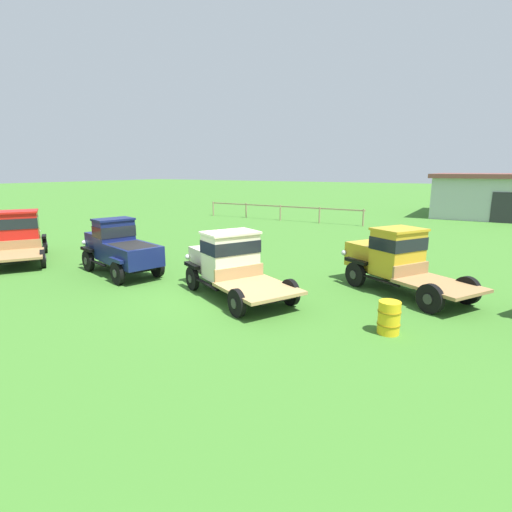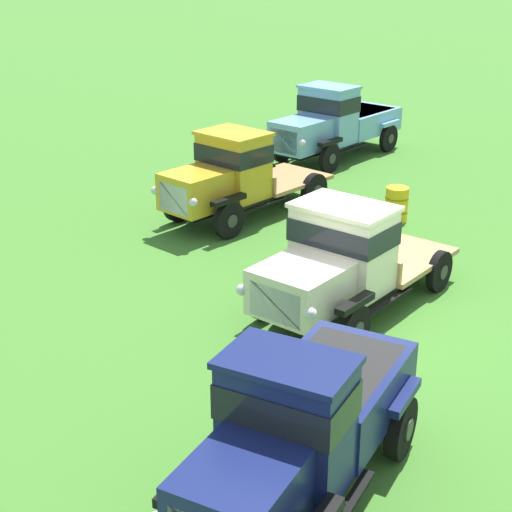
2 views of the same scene
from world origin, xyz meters
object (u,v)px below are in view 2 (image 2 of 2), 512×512
object	(u,v)px
vintage_truck_far_side	(230,175)
oil_drum_beside_row	(397,204)
vintage_truck_second_in_line	(300,428)
vintage_truck_midrow_center	(338,261)
vintage_truck_back_of_row	(334,122)

from	to	relation	value
vintage_truck_far_side	oil_drum_beside_row	size ratio (longest dim) A/B	5.91
vintage_truck_second_in_line	vintage_truck_midrow_center	distance (m)	5.27
vintage_truck_second_in_line	vintage_truck_back_of_row	xyz separation A→B (m)	(16.44, 1.56, 0.06)
vintage_truck_second_in_line	vintage_truck_far_side	distance (m)	10.57
vintage_truck_second_in_line	vintage_truck_far_side	xyz separation A→B (m)	(10.03, 3.33, 0.06)
vintage_truck_midrow_center	oil_drum_beside_row	bearing A→B (deg)	-8.48
vintage_truck_second_in_line	vintage_truck_back_of_row	size ratio (longest dim) A/B	0.87
oil_drum_beside_row	vintage_truck_second_in_line	bearing A→B (deg)	176.39
vintage_truck_midrow_center	vintage_truck_far_side	size ratio (longest dim) A/B	1.03
vintage_truck_far_side	oil_drum_beside_row	bearing A→B (deg)	-79.03
vintage_truck_far_side	oil_drum_beside_row	distance (m)	4.15
vintage_truck_back_of_row	oil_drum_beside_row	bearing A→B (deg)	-158.33
vintage_truck_back_of_row	oil_drum_beside_row	xyz separation A→B (m)	(-5.63, -2.24, -0.71)
vintage_truck_midrow_center	vintage_truck_far_side	world-z (taller)	vintage_truck_far_side
vintage_truck_back_of_row	vintage_truck_second_in_line	bearing A→B (deg)	-174.59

